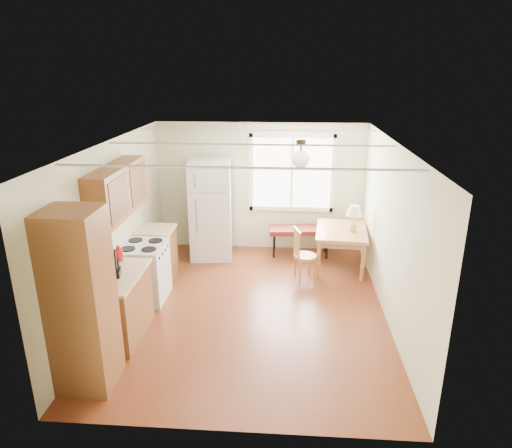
# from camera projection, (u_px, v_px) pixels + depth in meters

# --- Properties ---
(room_shell) EXTENTS (4.60, 5.60, 2.62)m
(room_shell) POSITION_uv_depth(u_px,v_px,m) (250.00, 231.00, 6.54)
(room_shell) COLOR #501F10
(room_shell) RESTS_ON ground
(kitchen_run) EXTENTS (0.65, 3.40, 2.20)m
(kitchen_run) POSITION_uv_depth(u_px,v_px,m) (121.00, 272.00, 6.19)
(kitchen_run) COLOR brown
(kitchen_run) RESTS_ON ground
(window_unit) EXTENTS (1.64, 0.05, 1.51)m
(window_unit) POSITION_uv_depth(u_px,v_px,m) (292.00, 173.00, 8.73)
(window_unit) COLOR white
(window_unit) RESTS_ON room_shell
(pendant_light) EXTENTS (0.26, 0.26, 0.40)m
(pendant_light) POSITION_uv_depth(u_px,v_px,m) (301.00, 158.00, 6.55)
(pendant_light) COLOR black
(pendant_light) RESTS_ON room_shell
(refrigerator) EXTENTS (0.83, 0.83, 1.85)m
(refrigerator) POSITION_uv_depth(u_px,v_px,m) (211.00, 210.00, 8.59)
(refrigerator) COLOR silver
(refrigerator) RESTS_ON ground
(bench) EXTENTS (1.24, 0.55, 0.55)m
(bench) POSITION_uv_depth(u_px,v_px,m) (301.00, 231.00, 8.76)
(bench) COLOR #561914
(bench) RESTS_ON ground
(dining_table) EXTENTS (0.98, 1.25, 0.73)m
(dining_table) POSITION_uv_depth(u_px,v_px,m) (341.00, 235.00, 8.15)
(dining_table) COLOR #9C693C
(dining_table) RESTS_ON ground
(chair) EXTENTS (0.43, 0.42, 0.89)m
(chair) POSITION_uv_depth(u_px,v_px,m) (301.00, 251.00, 7.76)
(chair) COLOR #9C693C
(chair) RESTS_ON ground
(table_lamp) EXTENTS (0.27, 0.27, 0.48)m
(table_lamp) POSITION_uv_depth(u_px,v_px,m) (354.00, 213.00, 7.91)
(table_lamp) COLOR gold
(table_lamp) RESTS_ON dining_table
(coffee_maker) EXTENTS (0.24, 0.29, 0.38)m
(coffee_maker) POSITION_uv_depth(u_px,v_px,m) (112.00, 266.00, 5.87)
(coffee_maker) COLOR black
(coffee_maker) RESTS_ON kitchen_run
(kettle) EXTENTS (0.12, 0.12, 0.23)m
(kettle) POSITION_uv_depth(u_px,v_px,m) (119.00, 254.00, 6.37)
(kettle) COLOR red
(kettle) RESTS_ON kitchen_run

